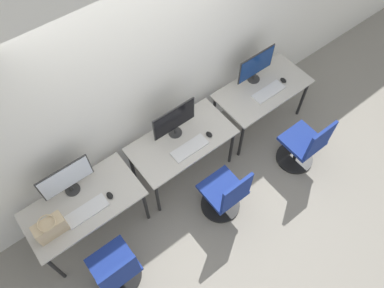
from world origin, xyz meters
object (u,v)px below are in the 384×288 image
office_chair_center (225,195)px  office_chair_right (304,146)px  mouse_left (110,195)px  monitor_left (66,179)px  mouse_center (209,134)px  keyboard_left (87,211)px  office_chair_left (117,271)px  monitor_right (256,66)px  keyboard_center (190,148)px  handbag (50,228)px  keyboard_right (269,92)px  mouse_right (283,80)px  monitor_center (174,120)px

office_chair_center → office_chair_right: bearing=-4.5°
mouse_left → monitor_left: bearing=131.6°
office_chair_center → mouse_center: bearing=69.1°
keyboard_left → office_chair_left: (-0.07, -0.59, -0.34)m
office_chair_left → monitor_right: bearing=18.3°
keyboard_center → handbag: 1.66m
keyboard_right → mouse_right: bearing=4.3°
keyboard_right → mouse_right: (0.28, 0.02, 0.01)m
monitor_left → office_chair_center: 1.74m
monitor_right → handbag: 2.96m
mouse_left → handbag: 0.65m
monitor_center → handbag: (-1.66, -0.22, -0.13)m
monitor_left → keyboard_left: monitor_left is taller
keyboard_center → monitor_right: (1.29, 0.33, 0.23)m
mouse_left → monitor_center: 1.07m
office_chair_left → mouse_right: office_chair_left is taller
mouse_right → office_chair_right: 0.88m
keyboard_left → mouse_center: 1.58m
monitor_left → office_chair_left: bearing=-94.4°
mouse_left → monitor_center: bearing=12.7°
keyboard_center → office_chair_center: bearing=-83.7°
keyboard_left → keyboard_center: (1.29, -0.04, 0.00)m
monitor_center → mouse_right: bearing=-7.3°
monitor_right → office_chair_center: bearing=-143.3°
keyboard_center → mouse_right: (1.57, 0.07, 0.01)m
monitor_center → keyboard_center: 0.36m
office_chair_left → office_chair_right: 2.63m
office_chair_center → keyboard_right: (1.22, 0.64, 0.34)m
mouse_center → monitor_right: (1.00, 0.32, 0.23)m
monitor_right → mouse_right: bearing=-42.6°
keyboard_right → mouse_right: size_ratio=4.89×
monitor_right → office_chair_right: size_ratio=0.62×
keyboard_right → office_chair_right: 0.81m
office_chair_right → keyboard_right: bearing=88.4°
monitor_left → office_chair_center: (1.35, -0.93, -0.58)m
keyboard_left → monitor_center: 1.33m
office_chair_left → office_chair_center: 1.42m
keyboard_center → office_chair_center: (0.06, -0.58, -0.34)m
keyboard_left → keyboard_center: bearing=-1.9°
handbag → office_chair_right: bearing=-14.0°
mouse_left → monitor_right: monitor_right is taller
keyboard_center → office_chair_right: (1.27, -0.68, -0.34)m
keyboard_right → office_chair_right: size_ratio=0.49×
monitor_center → keyboard_center: bearing=-90.0°
keyboard_left → mouse_right: bearing=0.6°
mouse_center → office_chair_right: 1.24m
monitor_left → mouse_left: 0.47m
office_chair_right → mouse_left: bearing=162.4°
monitor_left → mouse_right: monitor_left is taller
monitor_left → mouse_left: bearing=-48.4°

